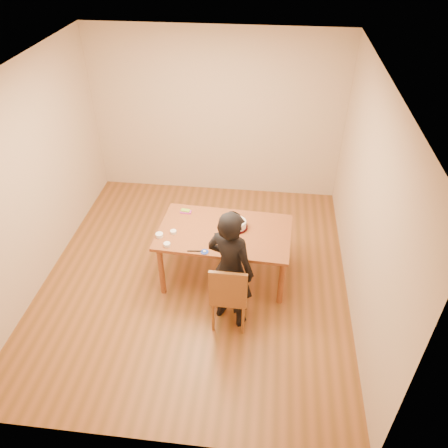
# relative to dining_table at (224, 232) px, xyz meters

# --- Properties ---
(room_shell) EXTENTS (4.00, 4.50, 2.70)m
(room_shell) POSITION_rel_dining_table_xyz_m (-0.38, 0.26, 0.62)
(room_shell) COLOR brown
(room_shell) RESTS_ON ground
(dining_table) EXTENTS (1.71, 1.07, 0.04)m
(dining_table) POSITION_rel_dining_table_xyz_m (0.00, 0.00, 0.00)
(dining_table) COLOR brown
(dining_table) RESTS_ON floor
(dining_chair) EXTENTS (0.41, 0.41, 0.04)m
(dining_chair) POSITION_rel_dining_table_xyz_m (0.15, -0.78, -0.28)
(dining_chair) COLOR brown
(dining_chair) RESTS_ON floor
(cake_plate) EXTENTS (0.28, 0.28, 0.02)m
(cake_plate) POSITION_rel_dining_table_xyz_m (0.15, 0.09, 0.03)
(cake_plate) COLOR red
(cake_plate) RESTS_ON dining_table
(cake) EXTENTS (0.24, 0.24, 0.08)m
(cake) POSITION_rel_dining_table_xyz_m (0.15, 0.09, 0.08)
(cake) COLOR white
(cake) RESTS_ON cake_plate
(frosting_dome) EXTENTS (0.24, 0.24, 0.03)m
(frosting_dome) POSITION_rel_dining_table_xyz_m (0.15, 0.09, 0.13)
(frosting_dome) COLOR white
(frosting_dome) RESTS_ON cake
(frosting_tub) EXTENTS (0.10, 0.10, 0.09)m
(frosting_tub) POSITION_rel_dining_table_xyz_m (-0.01, -0.30, 0.07)
(frosting_tub) COLOR white
(frosting_tub) RESTS_ON dining_table
(frosting_lid) EXTENTS (0.10, 0.10, 0.01)m
(frosting_lid) POSITION_rel_dining_table_xyz_m (-0.19, -0.43, 0.02)
(frosting_lid) COLOR #1A35AB
(frosting_lid) RESTS_ON dining_table
(frosting_dollop) EXTENTS (0.04, 0.04, 0.02)m
(frosting_dollop) POSITION_rel_dining_table_xyz_m (-0.19, -0.43, 0.04)
(frosting_dollop) COLOR white
(frosting_dollop) RESTS_ON frosting_lid
(ramekin_green) EXTENTS (0.08, 0.08, 0.04)m
(ramekin_green) POSITION_rel_dining_table_xyz_m (-0.65, -0.36, 0.04)
(ramekin_green) COLOR white
(ramekin_green) RESTS_ON dining_table
(ramekin_yellow) EXTENTS (0.08, 0.08, 0.04)m
(ramekin_yellow) POSITION_rel_dining_table_xyz_m (-0.63, -0.11, 0.04)
(ramekin_yellow) COLOR white
(ramekin_yellow) RESTS_ON dining_table
(ramekin_multi) EXTENTS (0.09, 0.09, 0.04)m
(ramekin_multi) POSITION_rel_dining_table_xyz_m (-0.79, -0.20, 0.04)
(ramekin_multi) COLOR white
(ramekin_multi) RESTS_ON dining_table
(candy_box_pink) EXTENTS (0.15, 0.08, 0.02)m
(candy_box_pink) POSITION_rel_dining_table_xyz_m (-0.56, 0.34, 0.03)
(candy_box_pink) COLOR #E235BA
(candy_box_pink) RESTS_ON dining_table
(candy_box_green) EXTENTS (0.13, 0.07, 0.02)m
(candy_box_green) POSITION_rel_dining_table_xyz_m (-0.56, 0.35, 0.05)
(candy_box_green) COLOR green
(candy_box_green) RESTS_ON candy_box_pink
(spatula) EXTENTS (0.18, 0.03, 0.01)m
(spatula) POSITION_rel_dining_table_xyz_m (-0.30, -0.43, 0.03)
(spatula) COLOR black
(spatula) RESTS_ON dining_table
(person) EXTENTS (0.68, 0.58, 1.57)m
(person) POSITION_rel_dining_table_xyz_m (0.15, -0.73, 0.06)
(person) COLOR black
(person) RESTS_ON floor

